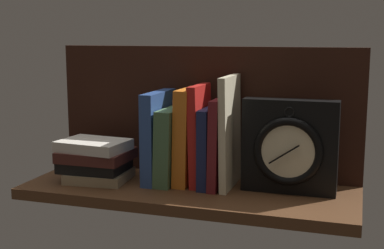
% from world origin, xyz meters
% --- Properties ---
extents(ground_plane, '(0.77, 0.27, 0.03)m').
position_xyz_m(ground_plane, '(0.00, 0.00, -0.01)').
color(ground_plane, '#4C2D19').
extents(back_panel, '(0.77, 0.01, 0.32)m').
position_xyz_m(back_panel, '(0.00, 0.13, 0.16)').
color(back_panel, black).
rests_on(back_panel, ground_plane).
extents(book_blue_modern, '(0.03, 0.16, 0.22)m').
position_xyz_m(book_blue_modern, '(-0.09, 0.04, 0.11)').
color(book_blue_modern, '#2D4C8E').
rests_on(book_blue_modern, ground_plane).
extents(book_green_romantic, '(0.04, 0.16, 0.18)m').
position_xyz_m(book_green_romantic, '(-0.05, 0.04, 0.09)').
color(book_green_romantic, '#476B44').
rests_on(book_green_romantic, ground_plane).
extents(book_orange_pandolfini, '(0.04, 0.13, 0.23)m').
position_xyz_m(book_orange_pandolfini, '(-0.01, 0.04, 0.11)').
color(book_orange_pandolfini, orange).
rests_on(book_orange_pandolfini, ground_plane).
extents(book_red_requiem, '(0.03, 0.13, 0.24)m').
position_xyz_m(book_red_requiem, '(0.02, 0.04, 0.12)').
color(book_red_requiem, red).
rests_on(book_red_requiem, ground_plane).
extents(book_navy_bierce, '(0.02, 0.15, 0.18)m').
position_xyz_m(book_navy_bierce, '(0.04, 0.04, 0.09)').
color(book_navy_bierce, '#192147').
rests_on(book_navy_bierce, ground_plane).
extents(book_maroon_dawkins, '(0.02, 0.16, 0.21)m').
position_xyz_m(book_maroon_dawkins, '(0.07, 0.04, 0.10)').
color(book_maroon_dawkins, maroon).
rests_on(book_maroon_dawkins, ground_plane).
extents(book_cream_twain, '(0.02, 0.15, 0.26)m').
position_xyz_m(book_cream_twain, '(0.09, 0.04, 0.13)').
color(book_cream_twain, beige).
rests_on(book_cream_twain, ground_plane).
extents(framed_clock, '(0.21, 0.06, 0.21)m').
position_xyz_m(framed_clock, '(0.22, 0.03, 0.10)').
color(framed_clock, black).
rests_on(framed_clock, ground_plane).
extents(book_stack_side, '(0.17, 0.14, 0.10)m').
position_xyz_m(book_stack_side, '(-0.23, -0.01, 0.05)').
color(book_stack_side, '#9E8966').
rests_on(book_stack_side, ground_plane).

